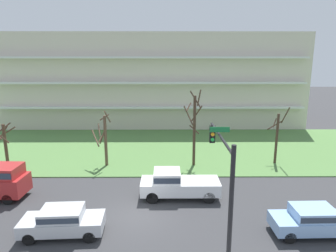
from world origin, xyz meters
TOP-DOWN VIEW (x-y plane):
  - ground at (0.00, 0.00)m, footprint 160.00×160.00m
  - grass_lawn_strip at (0.00, 14.00)m, footprint 80.00×16.00m
  - apartment_building at (0.00, 27.88)m, footprint 40.74×12.72m
  - tree_far_left at (-12.24, 8.47)m, footprint 1.76×2.23m
  - tree_left at (-3.57, 8.66)m, footprint 1.82×1.88m
  - tree_center at (4.28, 8.69)m, footprint 1.69×1.75m
  - tree_right at (11.78, 9.23)m, footprint 1.47×1.37m
  - pickup_white_center_left at (2.55, 2.50)m, footprint 5.40×2.00m
  - sedan_silver_center_right at (-3.81, -2.00)m, footprint 4.50×2.05m
  - sedan_blue_near_right at (9.83, -2.00)m, footprint 4.44×1.89m
  - traffic_signal_mast at (4.25, -4.82)m, footprint 0.90×5.37m

SIDE VIEW (x-z plane):
  - ground at x=0.00m, z-range 0.00..0.00m
  - grass_lawn_strip at x=0.00m, z-range 0.00..0.08m
  - sedan_silver_center_right at x=-3.81m, z-range 0.09..1.66m
  - sedan_blue_near_right at x=9.83m, z-range 0.09..1.66m
  - pickup_white_center_left at x=2.55m, z-range 0.04..1.99m
  - tree_far_left at x=-12.24m, z-range 0.30..4.31m
  - tree_left at x=-3.57m, z-range 0.01..5.09m
  - tree_right at x=11.78m, z-range -0.07..5.25m
  - tree_center at x=4.28m, z-range 0.18..7.02m
  - traffic_signal_mast at x=4.25m, z-range 1.20..7.71m
  - apartment_building at x=0.00m, z-range 0.00..12.56m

